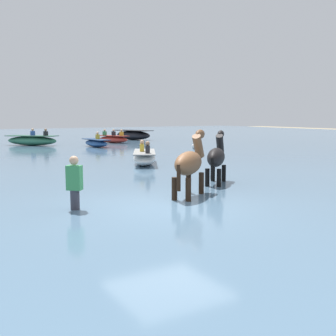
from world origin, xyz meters
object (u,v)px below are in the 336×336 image
Objects in this scene: horse_lead_bay at (190,165)px; horse_trailing_black at (216,159)px; person_onlooker_right at (75,190)px; channel_buoy at (194,146)px; boat_mid_outer at (96,143)px; boat_far_offshore at (32,140)px; boat_near_starboard at (133,135)px; boat_distant_east at (113,139)px; boat_mid_channel at (144,158)px.

horse_lead_bay is 2.21m from horse_trailing_black.
channel_buoy is at bearing 46.45° from person_onlooker_right.
horse_lead_bay is 14.88m from channel_buoy.
horse_lead_bay is at bearing -103.42° from boat_mid_outer.
horse_trailing_black is 12.83m from channel_buoy.
horse_trailing_black is 0.60× the size of boat_far_offshore.
horse_trailing_black is 4.97m from person_onlooker_right.
boat_far_offshore is 9.07m from boat_near_starboard.
horse_lead_bay is 0.55× the size of boat_near_starboard.
horse_trailing_black is 18.98m from boat_far_offshore.
boat_far_offshore is at bearing 134.14° from channel_buoy.
horse_lead_bay is at bearing -145.42° from horse_trailing_black.
person_onlooker_right is at bearing -115.72° from boat_distant_east.
channel_buoy is (8.53, 12.17, -0.64)m from horse_lead_bay.
boat_mid_outer is 3.75× the size of channel_buoy.
boat_near_starboard is (8.76, 2.35, 0.05)m from boat_far_offshore.
boat_far_offshore is at bearing 96.31° from boat_mid_channel.
channel_buoy is (2.03, -7.59, -0.12)m from boat_distant_east.
boat_far_offshore is 5.77m from boat_distant_east.
boat_far_offshore is 4.63× the size of channel_buoy.
boat_mid_channel reaches higher than boat_mid_outer.
person_onlooker_right is 16.73m from channel_buoy.
boat_far_offshore reaches higher than boat_near_starboard.
horse_lead_bay is 20.22m from boat_far_offshore.
boat_mid_outer is at bearing -46.36° from boat_far_offshore.
horse_lead_bay is at bearing -0.91° from person_onlooker_right.
boat_mid_outer is (2.19, 15.53, -0.50)m from horse_trailing_black.
horse_lead_bay is 0.63× the size of boat_far_offshore.
boat_far_offshore is 0.87× the size of boat_near_starboard.
boat_near_starboard is 1.26× the size of boat_mid_channel.
person_onlooker_right is at bearing -133.55° from channel_buoy.
boat_mid_outer is at bearing 81.99° from horse_trailing_black.
boat_distant_east is 3.73× the size of channel_buoy.
boat_distant_east is at bearing 71.89° from boat_mid_channel.
horse_trailing_black is 0.52× the size of boat_near_starboard.
horse_trailing_black is 22.64m from boat_near_starboard.
boat_mid_outer is at bearing -133.67° from boat_near_starboard.
person_onlooker_right is (-12.50, -22.50, 0.04)m from boat_near_starboard.
horse_lead_bay is at bearing -92.11° from boat_far_offshore.
boat_far_offshore is (-1.07, 18.94, -0.41)m from horse_trailing_black.
boat_distant_east is at bearing 64.28° from person_onlooker_right.
horse_trailing_black is at bearing -104.21° from boat_distant_east.
horse_trailing_black reaches higher than boat_near_starboard.
boat_mid_channel is 8.34m from channel_buoy.
boat_mid_outer is at bearing 67.31° from person_onlooker_right.
boat_distant_east reaches higher than channel_buoy.
horse_lead_bay reaches higher than boat_near_starboard.
boat_near_starboard is at bearing 65.34° from boat_mid_channel.
boat_mid_channel is at bearing -83.69° from boat_far_offshore.
boat_near_starboard is at bearing 46.33° from boat_mid_outer.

